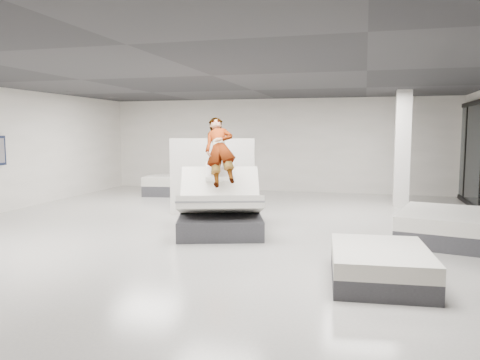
# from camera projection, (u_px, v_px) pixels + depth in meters

# --- Properties ---
(room) EXTENTS (14.00, 14.04, 3.20)m
(room) POSITION_uv_depth(u_px,v_px,m) (213.00, 155.00, 9.54)
(room) COLOR beige
(room) RESTS_ON ground
(hero_bed) EXTENTS (2.25, 2.61, 1.43)m
(hero_bed) POSITION_uv_depth(u_px,v_px,m) (220.00, 211.00, 9.73)
(hero_bed) COLOR #35353A
(hero_bed) RESTS_ON floor
(person) EXTENTS (1.11, 1.77, 1.41)m
(person) POSITION_uv_depth(u_px,v_px,m) (220.00, 165.00, 9.96)
(person) COLOR slate
(person) RESTS_ON hero_bed
(remote) EXTENTS (0.09, 0.15, 0.08)m
(remote) POSITION_uv_depth(u_px,v_px,m) (231.00, 176.00, 9.64)
(remote) COLOR black
(remote) RESTS_ON person
(divider_panel) EXTENTS (2.09, 0.46, 1.91)m
(divider_panel) POSITION_uv_depth(u_px,v_px,m) (212.00, 177.00, 11.57)
(divider_panel) COLOR white
(divider_panel) RESTS_ON floor
(flat_bed_right_far) EXTENTS (1.98, 2.37, 0.57)m
(flat_bed_right_far) POSITION_uv_depth(u_px,v_px,m) (444.00, 226.00, 8.92)
(flat_bed_right_far) COLOR #35353A
(flat_bed_right_far) RESTS_ON floor
(flat_bed_right_near) EXTENTS (1.44, 1.84, 0.48)m
(flat_bed_right_near) POSITION_uv_depth(u_px,v_px,m) (380.00, 265.00, 6.48)
(flat_bed_right_near) COLOR #35353A
(flat_bed_right_near) RESTS_ON floor
(flat_bed_left_far) EXTENTS (2.50, 2.02, 0.62)m
(flat_bed_left_far) POSITION_uv_depth(u_px,v_px,m) (183.00, 185.00, 15.52)
(flat_bed_left_far) COLOR #35353A
(flat_bed_left_far) RESTS_ON floor
(column) EXTENTS (0.40, 0.40, 3.20)m
(column) POSITION_uv_depth(u_px,v_px,m) (402.00, 149.00, 12.84)
(column) COLOR silver
(column) RESTS_ON floor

